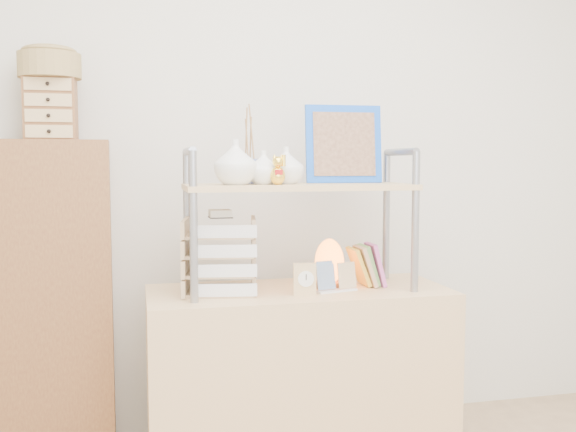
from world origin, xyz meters
name	(u,v)px	position (x,y,z in m)	size (l,w,h in m)	color
desk	(299,380)	(0.00, 1.20, 0.38)	(1.20, 0.50, 0.75)	tan
cabinet	(57,300)	(-0.96, 1.57, 0.68)	(0.45, 0.24, 1.35)	brown
hutch	(289,180)	(-0.04, 1.21, 1.19)	(0.90, 0.34, 0.75)	gray
letter_tray	(220,260)	(-0.31, 1.20, 0.88)	(0.30, 0.29, 0.33)	tan
salt_lamp	(329,263)	(0.13, 1.21, 0.85)	(0.13, 0.12, 0.20)	brown
desk_clock	(305,279)	(-0.01, 1.08, 0.81)	(0.09, 0.05, 0.12)	tan
postcard_stand	(336,282)	(0.13, 1.13, 0.78)	(0.18, 0.09, 0.12)	white
drawer_chest	(51,109)	(-0.96, 1.55, 1.48)	(0.20, 0.16, 0.25)	brown
woven_basket	(50,66)	(-0.96, 1.55, 1.65)	(0.25, 0.25, 0.10)	olive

